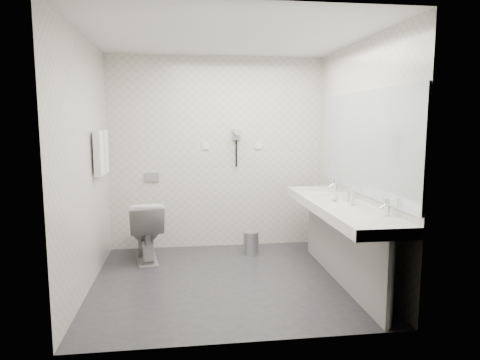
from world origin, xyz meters
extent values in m
plane|color=#26262A|center=(0.00, 0.00, 0.00)|extent=(2.80, 2.80, 0.00)
plane|color=silver|center=(0.00, 0.00, 2.50)|extent=(2.80, 2.80, 0.00)
plane|color=beige|center=(0.00, 1.30, 1.25)|extent=(2.80, 0.00, 2.80)
plane|color=beige|center=(0.00, -1.30, 1.25)|extent=(2.80, 0.00, 2.80)
plane|color=beige|center=(-1.40, 0.00, 1.25)|extent=(0.00, 2.60, 2.60)
plane|color=beige|center=(1.40, 0.00, 1.25)|extent=(0.00, 2.60, 2.60)
cube|color=silver|center=(1.12, -0.20, 0.80)|extent=(0.55, 2.20, 0.10)
cube|color=gray|center=(1.15, -0.20, 0.38)|extent=(0.03, 2.15, 0.75)
cylinder|color=silver|center=(1.18, -1.24, 0.38)|extent=(0.06, 0.06, 0.75)
cylinder|color=silver|center=(1.18, 0.84, 0.38)|extent=(0.06, 0.06, 0.75)
cube|color=#B2BCC6|center=(1.39, -0.20, 1.45)|extent=(0.02, 2.20, 1.05)
ellipsoid|color=silver|center=(1.12, -0.85, 0.83)|extent=(0.40, 0.31, 0.05)
ellipsoid|color=silver|center=(1.12, 0.45, 0.83)|extent=(0.40, 0.31, 0.05)
cylinder|color=silver|center=(1.32, -0.85, 0.92)|extent=(0.04, 0.04, 0.15)
cylinder|color=silver|center=(1.32, 0.45, 0.92)|extent=(0.04, 0.04, 0.15)
imported|color=white|center=(1.22, -0.14, 0.91)|extent=(0.08, 0.08, 0.12)
imported|color=white|center=(1.10, -0.13, 0.90)|extent=(0.09, 0.09, 0.09)
imported|color=white|center=(1.20, -0.35, 0.91)|extent=(0.05, 0.05, 0.13)
cylinder|color=silver|center=(1.31, 0.02, 0.91)|extent=(0.09, 0.09, 0.12)
imported|color=silver|center=(-0.91, 0.80, 0.37)|extent=(0.51, 0.78, 0.73)
cube|color=#B2B5BA|center=(-0.85, 1.29, 0.95)|extent=(0.18, 0.02, 0.12)
cylinder|color=#B2B5BA|center=(0.39, 0.88, 0.14)|extent=(0.23, 0.23, 0.27)
cylinder|color=#B2B5BA|center=(0.39, 0.88, 0.28)|extent=(0.19, 0.19, 0.02)
cylinder|color=silver|center=(-1.35, 0.55, 1.55)|extent=(0.02, 0.62, 0.02)
cube|color=silver|center=(-1.34, 0.41, 1.33)|extent=(0.07, 0.24, 0.48)
cube|color=silver|center=(-1.34, 0.69, 1.33)|extent=(0.07, 0.24, 0.48)
cube|color=#939398|center=(0.25, 1.27, 1.50)|extent=(0.10, 0.04, 0.14)
cylinder|color=#939398|center=(0.25, 1.20, 1.53)|extent=(0.08, 0.14, 0.08)
cylinder|color=black|center=(0.25, 1.26, 1.25)|extent=(0.02, 0.02, 0.35)
cube|color=silver|center=(-0.15, 1.29, 1.35)|extent=(0.09, 0.02, 0.09)
cube|color=silver|center=(0.55, 1.29, 1.35)|extent=(0.09, 0.02, 0.09)
camera|label=1|loc=(-0.45, -4.35, 1.68)|focal=32.24mm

